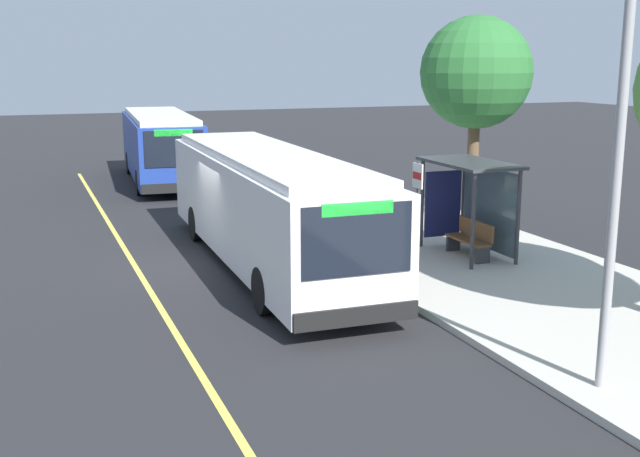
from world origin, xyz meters
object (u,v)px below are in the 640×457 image
at_px(transit_bus_main, 268,204).
at_px(transit_bus_second, 161,145).
at_px(pedestrian_commuter, 363,216).
at_px(route_sign_post, 417,206).
at_px(waiting_bench, 470,239).

distance_m(transit_bus_main, transit_bus_second, 15.11).
bearing_deg(pedestrian_commuter, route_sign_post, -2.19).
bearing_deg(route_sign_post, transit_bus_second, -171.90).
xyz_separation_m(transit_bus_second, pedestrian_commuter, (15.05, 2.73, -0.50)).
bearing_deg(transit_bus_second, transit_bus_main, 0.18).
bearing_deg(route_sign_post, pedestrian_commuter, 177.81).
height_order(transit_bus_main, route_sign_post, same).
distance_m(transit_bus_second, route_sign_post, 18.48).
bearing_deg(pedestrian_commuter, transit_bus_second, -169.73).
relative_size(transit_bus_second, route_sign_post, 3.69).
xyz_separation_m(transit_bus_main, waiting_bench, (1.51, 5.04, -0.98)).
relative_size(transit_bus_main, pedestrian_commuter, 7.09).
distance_m(waiting_bench, pedestrian_commuter, 2.88).
relative_size(transit_bus_main, route_sign_post, 4.28).
distance_m(route_sign_post, pedestrian_commuter, 3.35).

